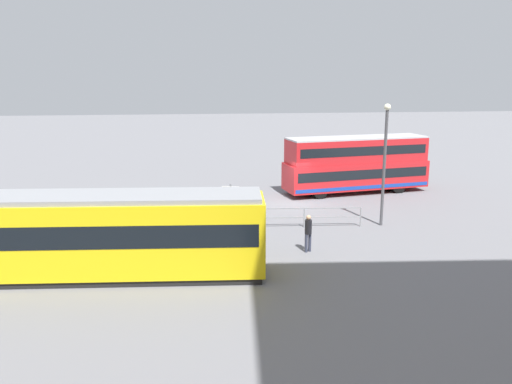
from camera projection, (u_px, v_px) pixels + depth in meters
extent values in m
plane|color=slate|center=(293.00, 203.00, 32.92)|extent=(160.00, 160.00, 0.00)
cube|color=red|center=(356.00, 174.00, 35.61)|extent=(10.36, 4.08, 1.83)
cube|color=red|center=(357.00, 150.00, 35.23)|extent=(10.05, 3.94, 1.60)
cube|color=black|center=(356.00, 171.00, 35.56)|extent=(9.87, 4.03, 0.64)
cube|color=black|center=(357.00, 149.00, 35.22)|extent=(9.55, 3.88, 0.60)
cube|color=#193FA5|center=(355.00, 184.00, 35.76)|extent=(10.17, 4.09, 0.24)
cube|color=#B2B2B7|center=(357.00, 138.00, 35.04)|extent=(10.05, 3.94, 0.10)
cylinder|color=black|center=(314.00, 188.00, 34.90)|extent=(1.38, 2.55, 1.00)
cylinder|color=black|center=(390.00, 183.00, 36.56)|extent=(1.38, 2.55, 1.00)
cube|color=yellow|center=(102.00, 235.00, 20.48)|extent=(13.10, 3.62, 2.96)
cube|color=black|center=(102.00, 228.00, 20.41)|extent=(12.59, 3.60, 0.90)
cube|color=gray|center=(100.00, 197.00, 20.13)|extent=(12.82, 3.39, 0.20)
cube|color=black|center=(105.00, 273.00, 20.83)|extent=(12.83, 3.47, 0.25)
cylinder|color=#33384C|center=(216.00, 217.00, 27.94)|extent=(0.14, 0.14, 0.84)
cylinder|color=#33384C|center=(219.00, 218.00, 27.85)|extent=(0.14, 0.14, 0.84)
cylinder|color=black|center=(217.00, 204.00, 27.73)|extent=(0.44, 0.44, 0.65)
sphere|color=tan|center=(217.00, 197.00, 27.63)|extent=(0.23, 0.23, 0.23)
cylinder|color=#33384C|center=(306.00, 243.00, 23.59)|extent=(0.14, 0.14, 0.86)
cylinder|color=#33384C|center=(310.00, 242.00, 23.72)|extent=(0.14, 0.14, 0.86)
cylinder|color=black|center=(308.00, 227.00, 23.48)|extent=(0.44, 0.44, 0.66)
sphere|color=tan|center=(309.00, 217.00, 23.39)|extent=(0.23, 0.23, 0.23)
cube|color=gray|center=(304.00, 208.00, 27.36)|extent=(6.11, 0.57, 0.06)
cube|color=gray|center=(304.00, 217.00, 27.47)|extent=(6.11, 0.57, 0.06)
cylinder|color=gray|center=(361.00, 217.00, 27.61)|extent=(0.07, 0.07, 1.05)
cylinder|color=gray|center=(304.00, 218.00, 27.47)|extent=(0.07, 0.07, 1.05)
cylinder|color=gray|center=(247.00, 218.00, 27.33)|extent=(0.07, 0.07, 1.05)
cylinder|color=slate|center=(231.00, 206.00, 27.39)|extent=(0.10, 0.10, 2.35)
cube|color=white|center=(230.00, 192.00, 27.18)|extent=(0.90, 0.28, 0.57)
cylinder|color=#4C4C51|center=(384.00, 169.00, 27.28)|extent=(0.16, 0.16, 6.23)
sphere|color=#F2EFCC|center=(387.00, 107.00, 26.56)|extent=(0.36, 0.36, 0.36)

